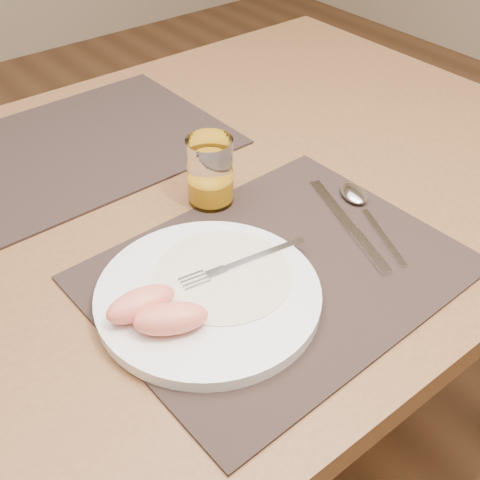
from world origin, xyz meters
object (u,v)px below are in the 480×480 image
object	(u,v)px
plate	(208,295)
fork	(234,266)
spoon	(358,199)
table	(175,242)
knife	(354,231)
juice_glass	(210,174)
placemat_near	(277,271)
placemat_far	(85,144)

from	to	relation	value
plate	fork	world-z (taller)	fork
spoon	plate	bearing A→B (deg)	-174.69
spoon	fork	bearing A→B (deg)	-176.78
table	knife	bearing A→B (deg)	-56.81
knife	juice_glass	distance (m)	0.22
table	juice_glass	xyz separation A→B (m)	(0.04, -0.04, 0.13)
spoon	placemat_near	bearing A→B (deg)	-168.62
spoon	juice_glass	xyz separation A→B (m)	(-0.16, 0.14, 0.04)
placemat_near	placemat_far	size ratio (longest dim) A/B	1.00
placemat_far	fork	xyz separation A→B (m)	(-0.01, -0.42, 0.02)
placemat_near	plate	distance (m)	0.10
plate	knife	world-z (taller)	plate
fork	placemat_far	bearing A→B (deg)	89.22
juice_glass	placemat_far	bearing A→B (deg)	104.91
placemat_far	knife	world-z (taller)	knife
placemat_far	spoon	xyz separation A→B (m)	(0.23, -0.40, 0.01)
spoon	placemat_far	bearing A→B (deg)	120.22
plate	placemat_near	bearing A→B (deg)	-6.34
placemat_near	fork	world-z (taller)	fork
placemat_far	spoon	bearing A→B (deg)	-59.78
fork	knife	world-z (taller)	fork
plate	placemat_far	bearing A→B (deg)	82.73
fork	knife	xyz separation A→B (m)	(0.18, -0.03, -0.02)
knife	juice_glass	world-z (taller)	juice_glass
knife	spoon	world-z (taller)	spoon
spoon	juice_glass	bearing A→B (deg)	139.94
placemat_far	juice_glass	distance (m)	0.28
table	knife	distance (m)	0.29
fork	spoon	bearing A→B (deg)	3.22
plate	table	bearing A→B (deg)	68.39
fork	juice_glass	world-z (taller)	juice_glass
table	spoon	world-z (taller)	spoon
table	juice_glass	bearing A→B (deg)	-46.27
spoon	table	bearing A→B (deg)	138.56
placemat_far	fork	bearing A→B (deg)	-90.78
table	knife	world-z (taller)	knife
placemat_far	fork	distance (m)	0.42
table	placemat_near	xyz separation A→B (m)	(0.02, -0.22, 0.09)
spoon	knife	bearing A→B (deg)	-141.13
placemat_far	knife	distance (m)	0.48
fork	placemat_near	bearing A→B (deg)	-25.57
placemat_near	spoon	world-z (taller)	spoon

